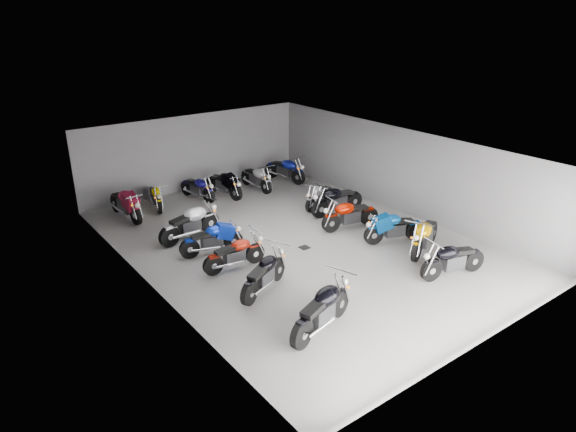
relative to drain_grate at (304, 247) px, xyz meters
The scene contains 23 objects.
ground 0.50m from the drain_grate, 90.00° to the left, with size 14.00×14.00×0.00m, color #989590.
wall_back 7.67m from the drain_grate, 90.00° to the left, with size 10.00×0.10×3.20m, color slate.
wall_left 5.27m from the drain_grate, behind, with size 0.10×14.00×3.20m, color slate.
wall_right 5.27m from the drain_grate, ahead, with size 0.10×14.00×3.20m, color slate.
ceiling 3.25m from the drain_grate, 90.00° to the left, with size 10.00×14.00×0.04m, color black.
drain_grate is the anchor object (origin of this frame).
motorcycle_left_a 4.68m from the drain_grate, 123.46° to the right, with size 2.32×0.84×1.04m.
motorcycle_left_c 3.06m from the drain_grate, 150.05° to the right, with size 2.02×1.04×0.95m.
motorcycle_left_d 2.60m from the drain_grate, behind, with size 2.03×0.42×0.89m.
motorcycle_left_e 3.00m from the drain_grate, 151.32° to the left, with size 2.06×0.58×0.91m.
motorcycle_left_f 3.92m from the drain_grate, 132.61° to the left, with size 2.36×0.58×1.04m.
motorcycle_right_a 4.65m from the drain_grate, 61.24° to the right, with size 2.18×0.68×0.97m.
motorcycle_right_b 3.86m from the drain_grate, 41.27° to the right, with size 2.22×1.03×1.03m.
motorcycle_right_c 3.05m from the drain_grate, 28.07° to the right, with size 2.05×0.92×0.95m.
motorcycle_right_d 2.32m from the drain_grate, ahead, with size 2.20×0.66×0.98m.
motorcycle_right_e 3.32m from the drain_grate, 29.68° to the left, with size 2.32×0.49×1.02m.
motorcycle_right_f 3.83m from the drain_grate, 42.30° to the left, with size 1.89×0.72×0.86m.
motorcycle_back_a 7.03m from the drain_grate, 121.76° to the left, with size 0.51×2.37×1.04m.
motorcycle_back_b 6.76m from the drain_grate, 110.48° to the left, with size 0.64×1.99×0.89m.
motorcycle_back_c 6.27m from the drain_grate, 95.43° to the left, with size 0.56×2.03×0.90m.
motorcycle_back_d 5.92m from the drain_grate, 85.71° to the left, with size 0.55×2.21×0.98m.
motorcycle_back_e 6.17m from the drain_grate, 70.96° to the left, with size 0.42×2.17×0.96m.
motorcycle_back_f 7.05m from the drain_grate, 58.48° to the left, with size 0.67×2.24×1.00m.
Camera 1 is at (-9.52, -12.28, 7.23)m, focal length 32.00 mm.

